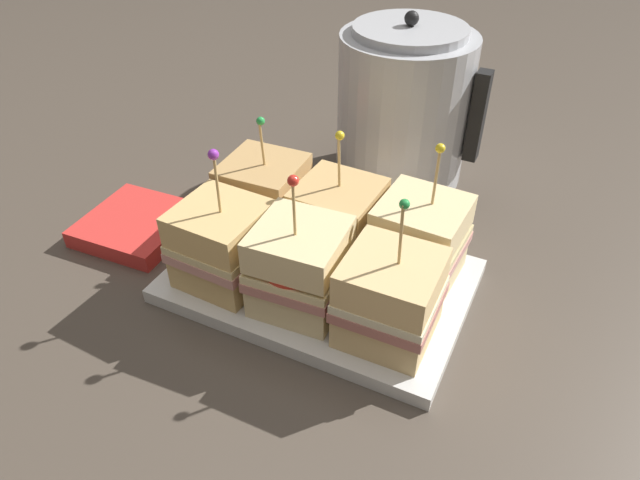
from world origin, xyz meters
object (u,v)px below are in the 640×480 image
at_px(sandwich_front_center, 300,267).
at_px(sandwich_back_left, 264,198).
at_px(serving_platter, 320,281).
at_px(sandwich_back_right, 419,241).
at_px(kettle_steel, 404,107).
at_px(sandwich_front_left, 222,244).
at_px(sandwich_front_right, 390,298).
at_px(napkin_stack, 137,225).
at_px(sandwich_back_center, 337,220).

relative_size(sandwich_front_center, sandwich_back_left, 1.04).
height_order(serving_platter, sandwich_back_left, sandwich_back_left).
relative_size(sandwich_back_right, kettle_steel, 0.70).
bearing_deg(kettle_steel, sandwich_front_left, -105.35).
relative_size(sandwich_front_right, sandwich_back_right, 0.99).
xyz_separation_m(sandwich_front_right, sandwich_back_right, (-0.00, 0.10, 0.00)).
xyz_separation_m(sandwich_front_center, sandwich_back_left, (-0.11, 0.10, -0.00)).
height_order(sandwich_front_left, sandwich_front_right, same).
bearing_deg(sandwich_front_center, sandwich_front_right, -0.49).
relative_size(sandwich_front_right, napkin_stack, 1.25).
bearing_deg(sandwich_front_left, sandwich_front_right, 0.05).
bearing_deg(kettle_steel, sandwich_back_center, -88.82).
xyz_separation_m(sandwich_front_left, sandwich_front_right, (0.21, 0.00, -0.00)).
height_order(kettle_steel, napkin_stack, kettle_steel).
relative_size(sandwich_back_left, kettle_steel, 0.66).
bearing_deg(sandwich_front_center, napkin_stack, 171.85).
relative_size(serving_platter, sandwich_front_left, 2.00).
height_order(sandwich_front_left, sandwich_back_right, sandwich_back_right).
distance_m(sandwich_front_right, kettle_steel, 0.37).
bearing_deg(sandwich_back_right, sandwich_back_left, -179.61).
height_order(sandwich_back_left, kettle_steel, kettle_steel).
bearing_deg(sandwich_front_left, sandwich_back_left, 92.30).
bearing_deg(sandwich_front_right, kettle_steel, 107.82).
relative_size(serving_platter, sandwich_back_right, 1.99).
height_order(serving_platter, sandwich_front_center, sandwich_front_center).
bearing_deg(kettle_steel, napkin_stack, -131.39).
distance_m(sandwich_back_left, napkin_stack, 0.19).
bearing_deg(napkin_stack, sandwich_front_center, -8.15).
distance_m(sandwich_front_left, napkin_stack, 0.19).
bearing_deg(sandwich_back_center, napkin_stack, -167.62).
height_order(sandwich_front_left, sandwich_back_left, sandwich_front_left).
bearing_deg(napkin_stack, sandwich_back_center, 12.38).
height_order(sandwich_front_right, sandwich_back_right, sandwich_back_right).
xyz_separation_m(sandwich_back_center, sandwich_back_right, (0.10, 0.00, 0.00)).
relative_size(sandwich_front_left, sandwich_back_left, 1.06).
height_order(sandwich_back_left, napkin_stack, sandwich_back_left).
relative_size(sandwich_front_left, sandwich_back_right, 0.99).
xyz_separation_m(sandwich_back_right, napkin_stack, (-0.38, -0.06, -0.06)).
xyz_separation_m(serving_platter, kettle_steel, (-0.01, 0.30, 0.11)).
height_order(sandwich_front_center, sandwich_back_right, sandwich_back_right).
bearing_deg(sandwich_back_center, serving_platter, -88.90).
distance_m(serving_platter, sandwich_front_center, 0.08).
xyz_separation_m(serving_platter, sandwich_back_left, (-0.11, 0.05, 0.06)).
distance_m(sandwich_front_left, sandwich_front_right, 0.21).
relative_size(serving_platter, kettle_steel, 1.40).
bearing_deg(sandwich_back_left, kettle_steel, 67.84).
distance_m(sandwich_back_center, kettle_steel, 0.25).
bearing_deg(napkin_stack, sandwich_back_left, 20.09).
height_order(sandwich_back_right, kettle_steel, kettle_steel).
height_order(serving_platter, sandwich_back_center, sandwich_back_center).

